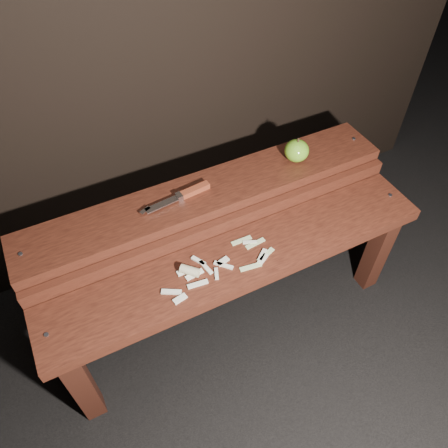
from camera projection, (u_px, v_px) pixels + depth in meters
name	position (u px, v px, depth m)	size (l,w,h in m)	color
ground	(231.00, 315.00, 1.62)	(60.00, 60.00, 0.00)	black
bench_front_tier	(242.00, 272.00, 1.32)	(1.20, 0.20, 0.42)	black
bench_rear_tier	(209.00, 210.00, 1.41)	(1.20, 0.21, 0.50)	black
apple	(297.00, 151.00, 1.41)	(0.08, 0.08, 0.08)	#679F20
knife	(187.00, 194.00, 1.32)	(0.23, 0.05, 0.02)	maroon
apple_scraps	(210.00, 268.00, 1.24)	(0.36, 0.13, 0.03)	beige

